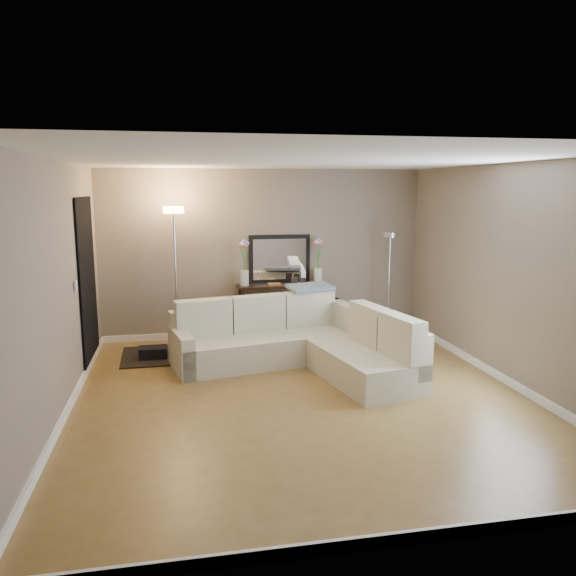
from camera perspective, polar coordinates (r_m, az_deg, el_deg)
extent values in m
cube|color=olive|center=(6.42, 1.39, -11.00)|extent=(5.00, 5.50, 0.01)
cube|color=white|center=(6.00, 1.49, 12.94)|extent=(5.00, 5.50, 0.01)
cube|color=gray|center=(8.77, -2.45, 3.50)|extent=(5.00, 0.02, 2.60)
cube|color=gray|center=(3.50, 11.26, -6.85)|extent=(5.00, 0.02, 2.60)
cube|color=gray|center=(6.06, -22.42, -0.24)|extent=(0.02, 5.50, 2.60)
cube|color=gray|center=(7.05, 21.79, 1.16)|extent=(0.02, 5.50, 2.60)
cube|color=white|center=(8.97, -2.36, -4.47)|extent=(5.00, 0.03, 0.10)
cube|color=white|center=(4.06, 10.45, -23.87)|extent=(5.00, 0.03, 0.10)
cube|color=white|center=(6.39, -21.43, -11.33)|extent=(0.03, 5.50, 0.10)
cube|color=white|center=(7.32, 20.98, -8.55)|extent=(0.03, 5.50, 0.10)
cube|color=black|center=(7.74, -19.68, 0.53)|extent=(0.02, 1.20, 2.20)
cube|color=white|center=(6.90, -20.76, 0.20)|extent=(0.02, 0.08, 0.12)
cube|color=beige|center=(7.59, -2.13, -6.10)|extent=(2.59, 1.34, 0.38)
cube|color=beige|center=(7.83, -3.01, -3.60)|extent=(2.45, 0.69, 0.53)
cube|color=beige|center=(7.26, -10.77, -6.41)|extent=(0.34, 0.87, 0.53)
cube|color=beige|center=(6.90, 7.75, -7.86)|extent=(1.15, 1.66, 0.38)
cube|color=beige|center=(7.34, 8.35, -4.61)|extent=(0.67, 2.36, 0.53)
cube|color=beige|center=(7.46, -8.59, -3.03)|extent=(0.77, 0.36, 0.49)
cube|color=beige|center=(7.67, -3.09, -2.56)|extent=(0.77, 0.36, 0.49)
cube|color=beige|center=(7.96, 2.07, -2.10)|extent=(0.77, 0.36, 0.49)
cube|color=beige|center=(7.13, 8.26, -3.64)|extent=(0.34, 0.71, 0.49)
cube|color=beige|center=(6.55, 11.47, -4.97)|extent=(0.34, 0.71, 0.49)
cube|color=gray|center=(7.94, 2.27, 0.09)|extent=(0.70, 0.51, 0.08)
cube|color=black|center=(8.68, -0.65, 0.25)|extent=(1.38, 0.41, 0.04)
cube|color=black|center=(8.51, -4.61, -2.87)|extent=(0.05, 0.05, 0.80)
cube|color=black|center=(8.80, -4.88, -2.45)|extent=(0.05, 0.05, 0.80)
cube|color=black|center=(8.77, 3.60, -2.47)|extent=(0.05, 0.05, 0.80)
cube|color=black|center=(9.05, 3.09, -2.08)|extent=(0.05, 0.05, 0.80)
cube|color=black|center=(8.81, -0.64, -3.81)|extent=(1.29, 0.37, 0.03)
cube|color=#BF3333|center=(8.69, -4.29, -3.25)|extent=(0.04, 0.17, 0.20)
cube|color=#3359A5|center=(8.69, -4.01, -3.17)|extent=(0.04, 0.17, 0.22)
cube|color=gold|center=(8.69, -3.68, -3.09)|extent=(0.05, 0.17, 0.24)
cube|color=#3F7F4C|center=(8.71, -3.32, -3.20)|extent=(0.06, 0.17, 0.20)
cube|color=#994C99|center=(8.71, -3.00, -3.12)|extent=(0.04, 0.17, 0.22)
cube|color=orange|center=(8.72, -2.72, -3.04)|extent=(0.04, 0.17, 0.24)
cube|color=#262626|center=(8.73, -2.40, -3.16)|extent=(0.05, 0.17, 0.20)
cube|color=#4C99B2|center=(8.74, -2.04, -3.07)|extent=(0.06, 0.17, 0.22)
cube|color=#B2A58C|center=(8.74, -1.72, -2.99)|extent=(0.04, 0.17, 0.24)
cube|color=brown|center=(8.76, -1.44, -3.11)|extent=(0.04, 0.17, 0.20)
cube|color=navy|center=(8.76, -1.12, -3.03)|extent=(0.05, 0.17, 0.22)
cube|color=gold|center=(8.77, -0.76, -2.94)|extent=(0.06, 0.17, 0.24)
cube|color=black|center=(8.79, -0.87, 2.97)|extent=(0.97, 0.07, 0.76)
cube|color=white|center=(8.77, -0.84, 2.95)|extent=(0.84, 0.03, 0.63)
cube|color=#BF7221|center=(8.62, -1.40, 0.34)|extent=(0.19, 0.13, 0.04)
cube|color=black|center=(8.66, 0.67, 0.70)|extent=(0.11, 0.02, 0.14)
cube|color=black|center=(8.69, 1.49, 0.66)|extent=(0.08, 0.02, 0.12)
cylinder|color=silver|center=(8.56, -4.43, 0.96)|extent=(0.13, 0.13, 0.25)
cylinder|color=#38722D|center=(8.51, -4.58, 2.91)|extent=(0.10, 0.01, 0.43)
sphere|color=#E5598C|center=(8.49, -4.75, 4.39)|extent=(0.08, 0.08, 0.07)
cylinder|color=#38722D|center=(8.51, -4.52, 2.98)|extent=(0.06, 0.01, 0.46)
sphere|color=white|center=(8.49, -4.61, 4.54)|extent=(0.08, 0.08, 0.07)
cylinder|color=#38722D|center=(8.51, -4.45, 3.06)|extent=(0.01, 0.01, 0.48)
sphere|color=#598CE5|center=(8.49, -4.48, 4.68)|extent=(0.08, 0.08, 0.07)
cylinder|color=#38722D|center=(8.52, -4.39, 2.92)|extent=(0.06, 0.01, 0.44)
sphere|color=#E58C4C|center=(8.49, -4.33, 4.40)|extent=(0.08, 0.08, 0.07)
cylinder|color=#38722D|center=(8.52, -4.33, 2.99)|extent=(0.11, 0.01, 0.45)
sphere|color=#D866B2|center=(8.49, -4.20, 4.55)|extent=(0.08, 0.08, 0.07)
cylinder|color=silver|center=(8.79, 3.07, 1.22)|extent=(0.13, 0.13, 0.25)
cylinder|color=#38722D|center=(8.75, 2.97, 3.12)|extent=(0.10, 0.01, 0.43)
sphere|color=#E5598C|center=(8.72, 2.84, 4.56)|extent=(0.08, 0.08, 0.07)
cylinder|color=#38722D|center=(8.75, 3.03, 3.19)|extent=(0.06, 0.01, 0.46)
sphere|color=white|center=(8.72, 2.97, 4.70)|extent=(0.08, 0.08, 0.07)
cylinder|color=#38722D|center=(8.75, 3.09, 3.26)|extent=(0.01, 0.01, 0.48)
sphere|color=#598CE5|center=(8.72, 3.11, 4.84)|extent=(0.08, 0.08, 0.07)
cylinder|color=#38722D|center=(8.75, 3.15, 3.13)|extent=(0.06, 0.01, 0.44)
sphere|color=#E58C4C|center=(8.73, 3.23, 4.57)|extent=(0.08, 0.08, 0.07)
cylinder|color=#38722D|center=(8.76, 3.21, 3.20)|extent=(0.11, 0.01, 0.45)
sphere|color=#D866B2|center=(8.74, 3.36, 4.71)|extent=(0.08, 0.08, 0.07)
cylinder|color=silver|center=(8.46, -11.09, -5.81)|extent=(0.28, 0.28, 0.03)
cylinder|color=silver|center=(8.25, -11.32, 0.72)|extent=(0.03, 0.03, 1.95)
cylinder|color=#FFBF72|center=(8.14, -11.57, 7.76)|extent=(0.30, 0.30, 0.09)
cylinder|color=silver|center=(9.04, 10.04, -4.75)|extent=(0.26, 0.26, 0.03)
cylinder|color=silver|center=(8.88, 10.19, 0.12)|extent=(0.03, 0.03, 1.56)
cylinder|color=silver|center=(8.77, 10.36, 5.35)|extent=(0.28, 0.28, 0.07)
cube|color=black|center=(8.08, -11.80, -6.64)|extent=(1.37, 1.04, 0.02)
cube|color=black|center=(7.98, -13.54, -6.70)|extent=(0.39, 0.28, 0.24)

